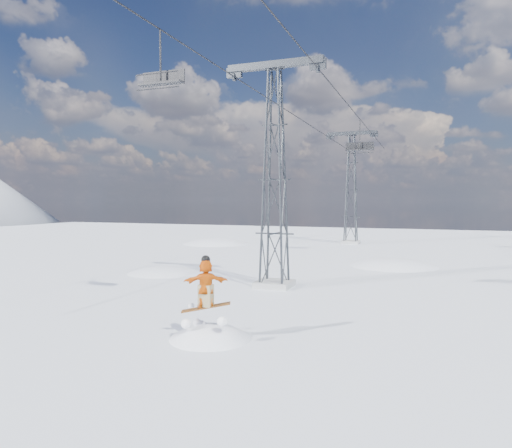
{
  "coord_description": "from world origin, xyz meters",
  "views": [
    {
      "loc": [
        8.08,
        -14.08,
        4.46
      ],
      "look_at": [
        1.92,
        2.34,
        3.54
      ],
      "focal_mm": 32.0,
      "sensor_mm": 36.0,
      "label": 1
    }
  ],
  "objects_px": {
    "snowboarder_jump": "(211,389)",
    "lift_chair_near": "(162,79)",
    "lift_tower_far": "(351,190)",
    "lift_tower_near": "(275,180)"
  },
  "relations": [
    {
      "from": "snowboarder_jump",
      "to": "lift_chair_near",
      "type": "bearing_deg",
      "value": 145.46
    },
    {
      "from": "lift_tower_far",
      "to": "lift_chair_near",
      "type": "distance_m",
      "value": 32.25
    },
    {
      "from": "lift_tower_near",
      "to": "lift_tower_far",
      "type": "height_order",
      "value": "same"
    },
    {
      "from": "lift_tower_near",
      "to": "lift_tower_far",
      "type": "bearing_deg",
      "value": 90.0
    },
    {
      "from": "lift_tower_far",
      "to": "snowboarder_jump",
      "type": "relative_size",
      "value": 1.71
    },
    {
      "from": "lift_chair_near",
      "to": "lift_tower_far",
      "type": "bearing_deg",
      "value": 86.06
    },
    {
      "from": "snowboarder_jump",
      "to": "lift_tower_near",
      "type": "bearing_deg",
      "value": 95.16
    },
    {
      "from": "snowboarder_jump",
      "to": "lift_chair_near",
      "type": "height_order",
      "value": "lift_chair_near"
    },
    {
      "from": "lift_tower_far",
      "to": "lift_tower_near",
      "type": "bearing_deg",
      "value": -90.0
    },
    {
      "from": "lift_tower_near",
      "to": "snowboarder_jump",
      "type": "xyz_separation_m",
      "value": [
        0.82,
        -9.05,
        -7.12
      ]
    }
  ]
}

